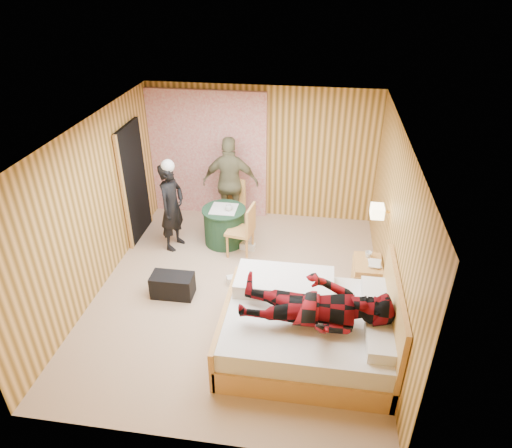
# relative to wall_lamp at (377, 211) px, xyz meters

# --- Properties ---
(floor) EXTENTS (4.20, 5.00, 0.01)m
(floor) POSITION_rel_wall_lamp_xyz_m (-1.92, -0.45, -1.30)
(floor) COLOR tan
(floor) RESTS_ON ground
(ceiling) EXTENTS (4.20, 5.00, 0.01)m
(ceiling) POSITION_rel_wall_lamp_xyz_m (-1.92, -0.45, 1.20)
(ceiling) COLOR silver
(ceiling) RESTS_ON wall_back
(wall_back) EXTENTS (4.20, 0.02, 2.50)m
(wall_back) POSITION_rel_wall_lamp_xyz_m (-1.92, 2.05, -0.05)
(wall_back) COLOR #E0A856
(wall_back) RESTS_ON floor
(wall_left) EXTENTS (0.02, 5.00, 2.50)m
(wall_left) POSITION_rel_wall_lamp_xyz_m (-4.02, -0.45, -0.05)
(wall_left) COLOR #E0A856
(wall_left) RESTS_ON floor
(wall_right) EXTENTS (0.02, 5.00, 2.50)m
(wall_right) POSITION_rel_wall_lamp_xyz_m (0.18, -0.45, -0.05)
(wall_right) COLOR #E0A856
(wall_right) RESTS_ON floor
(curtain) EXTENTS (2.20, 0.08, 2.40)m
(curtain) POSITION_rel_wall_lamp_xyz_m (-2.92, 1.98, -0.10)
(curtain) COLOR beige
(curtain) RESTS_ON floor
(doorway) EXTENTS (0.06, 0.90, 2.05)m
(doorway) POSITION_rel_wall_lamp_xyz_m (-3.98, 0.95, -0.28)
(doorway) COLOR black
(doorway) RESTS_ON floor
(wall_lamp) EXTENTS (0.26, 0.24, 0.16)m
(wall_lamp) POSITION_rel_wall_lamp_xyz_m (0.00, 0.00, 0.00)
(wall_lamp) COLOR gold
(wall_lamp) RESTS_ON wall_right
(bed) EXTENTS (2.16, 1.70, 1.17)m
(bed) POSITION_rel_wall_lamp_xyz_m (-0.80, -1.45, -0.96)
(bed) COLOR #DBB459
(bed) RESTS_ON floor
(nightstand) EXTENTS (0.42, 0.57, 0.55)m
(nightstand) POSITION_rel_wall_lamp_xyz_m (-0.04, -0.18, -1.02)
(nightstand) COLOR #DBB459
(nightstand) RESTS_ON floor
(round_table) EXTENTS (0.76, 0.76, 0.67)m
(round_table) POSITION_rel_wall_lamp_xyz_m (-2.41, 0.90, -0.96)
(round_table) COLOR #1B3B24
(round_table) RESTS_ON floor
(chair_far) EXTENTS (0.54, 0.54, 0.93)m
(chair_far) POSITION_rel_wall_lamp_xyz_m (-2.39, 1.51, -0.76)
(chair_far) COLOR #DBB459
(chair_far) RESTS_ON floor
(chair_near) EXTENTS (0.48, 0.48, 0.93)m
(chair_near) POSITION_rel_wall_lamp_xyz_m (-2.00, 0.56, -0.76)
(chair_near) COLOR #DBB459
(chair_near) RESTS_ON floor
(duffel_bag) EXTENTS (0.62, 0.34, 0.35)m
(duffel_bag) POSITION_rel_wall_lamp_xyz_m (-2.88, -0.66, -1.12)
(duffel_bag) COLOR black
(duffel_bag) RESTS_ON floor
(sneaker_left) EXTENTS (0.27, 0.12, 0.12)m
(sneaker_left) POSITION_rel_wall_lamp_xyz_m (-1.98, 0.72, -1.24)
(sneaker_left) COLOR silver
(sneaker_left) RESTS_ON floor
(sneaker_right) EXTENTS (0.32, 0.23, 0.13)m
(sneaker_right) POSITION_rel_wall_lamp_xyz_m (-2.00, -0.24, -1.23)
(sneaker_right) COLOR silver
(sneaker_right) RESTS_ON floor
(woman_standing) EXTENTS (0.51, 0.64, 1.54)m
(woman_standing) POSITION_rel_wall_lamp_xyz_m (-3.24, 0.65, -0.53)
(woman_standing) COLOR black
(woman_standing) RESTS_ON floor
(man_at_table) EXTENTS (1.03, 0.47, 1.72)m
(man_at_table) POSITION_rel_wall_lamp_xyz_m (-2.41, 1.53, -0.44)
(man_at_table) COLOR #6B6747
(man_at_table) RESTS_ON floor
(man_on_bed) EXTENTS (0.86, 0.67, 1.77)m
(man_on_bed) POSITION_rel_wall_lamp_xyz_m (-0.77, -1.68, -0.28)
(man_on_bed) COLOR maroon
(man_on_bed) RESTS_ON bed
(book_lower) EXTENTS (0.19, 0.24, 0.02)m
(book_lower) POSITION_rel_wall_lamp_xyz_m (-0.04, -0.23, -0.74)
(book_lower) COLOR silver
(book_lower) RESTS_ON nightstand
(book_upper) EXTENTS (0.20, 0.25, 0.02)m
(book_upper) POSITION_rel_wall_lamp_xyz_m (-0.04, -0.23, -0.72)
(book_upper) COLOR silver
(book_upper) RESTS_ON nightstand
(cup_nightstand) EXTENTS (0.10, 0.10, 0.09)m
(cup_nightstand) POSITION_rel_wall_lamp_xyz_m (-0.04, -0.05, -0.71)
(cup_nightstand) COLOR silver
(cup_nightstand) RESTS_ON nightstand
(cup_table) EXTENTS (0.16, 0.16, 0.10)m
(cup_table) POSITION_rel_wall_lamp_xyz_m (-2.31, 0.85, -0.58)
(cup_table) COLOR silver
(cup_table) RESTS_ON round_table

